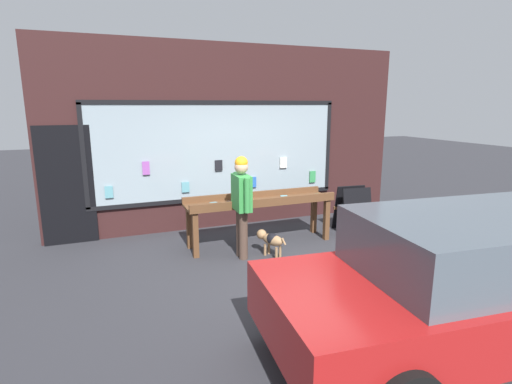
# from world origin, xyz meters

# --- Properties ---
(ground_plane) EXTENTS (40.00, 40.00, 0.00)m
(ground_plane) POSITION_xyz_m (0.00, 0.00, 0.00)
(ground_plane) COLOR #2D2D33
(shopfront_facade) EXTENTS (7.27, 0.29, 3.60)m
(shopfront_facade) POSITION_xyz_m (-0.06, 2.39, 1.77)
(shopfront_facade) COLOR #331919
(shopfront_facade) RESTS_ON ground_plane
(display_table_main) EXTENTS (2.64, 0.64, 0.90)m
(display_table_main) POSITION_xyz_m (0.01, 1.01, 0.72)
(display_table_main) COLOR brown
(display_table_main) RESTS_ON ground_plane
(person_browsing) EXTENTS (0.24, 0.66, 1.66)m
(person_browsing) POSITION_xyz_m (-0.52, 0.52, 0.97)
(person_browsing) COLOR #4C382D
(person_browsing) RESTS_ON ground_plane
(small_dog) EXTENTS (0.35, 0.57, 0.41)m
(small_dog) POSITION_xyz_m (-0.06, 0.39, 0.29)
(small_dog) COLOR #99724C
(small_dog) RESTS_ON ground_plane
(sandwich_board_sign) EXTENTS (0.66, 0.65, 0.89)m
(sandwich_board_sign) POSITION_xyz_m (1.95, 1.00, 0.45)
(sandwich_board_sign) COLOR black
(sandwich_board_sign) RESTS_ON ground_plane
(parked_car) EXTENTS (4.49, 2.18, 1.41)m
(parked_car) POSITION_xyz_m (0.87, -2.67, 0.74)
(parked_car) COLOR #A51919
(parked_car) RESTS_ON ground_plane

